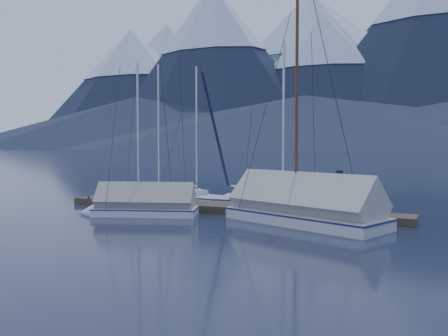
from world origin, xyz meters
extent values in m
plane|color=black|center=(0.00, 0.00, 0.00)|extent=(1000.00, 1000.00, 0.00)
cone|color=#475675|center=(-260.00, 420.00, 65.00)|extent=(308.00, 308.00, 130.00)
cone|color=silver|center=(-260.00, 420.00, 103.20)|extent=(133.24, 133.24, 54.60)
cone|color=#475675|center=(-110.00, 440.00, 75.00)|extent=(352.00, 352.00, 150.00)
cone|color=silver|center=(-110.00, 440.00, 119.00)|extent=(152.28, 152.28, 63.00)
cone|color=#192133|center=(-220.00, 300.00, 47.50)|extent=(209.00, 209.00, 95.00)
cone|color=silver|center=(-220.00, 300.00, 75.55)|extent=(90.41, 90.41, 39.90)
cone|color=#192133|center=(-140.00, 285.00, 57.50)|extent=(190.00, 190.00, 115.00)
cone|color=silver|center=(-140.00, 285.00, 91.35)|extent=(82.19, 82.19, 48.30)
cone|color=#192133|center=(-65.00, 295.00, 45.00)|extent=(171.00, 171.00, 90.00)
cone|color=silver|center=(-65.00, 295.00, 71.60)|extent=(73.97, 73.97, 37.80)
cone|color=#192133|center=(10.00, 310.00, 67.50)|extent=(228.00, 228.00, 135.00)
cone|color=#192133|center=(-180.00, 250.00, 17.50)|extent=(364.00, 364.00, 35.00)
cone|color=#192133|center=(-60.00, 240.00, 15.00)|extent=(416.00, 416.00, 30.00)
cube|color=#382D23|center=(0.00, 2.00, 0.17)|extent=(18.00, 1.50, 0.34)
cube|color=black|center=(-6.00, 2.00, -0.05)|extent=(3.00, 1.30, 0.30)
cube|color=black|center=(0.00, 2.00, -0.05)|extent=(3.00, 1.30, 0.30)
cube|color=black|center=(6.00, 2.00, -0.05)|extent=(3.00, 1.30, 0.30)
cylinder|color=#382D23|center=(-8.00, 2.70, 0.35)|extent=(0.12, 0.12, 0.35)
cylinder|color=#382D23|center=(-8.00, 1.30, 0.35)|extent=(0.12, 0.12, 0.35)
cylinder|color=#382D23|center=(-5.00, 2.70, 0.35)|extent=(0.12, 0.12, 0.35)
cylinder|color=#382D23|center=(-5.00, 1.30, 0.35)|extent=(0.12, 0.12, 0.35)
cylinder|color=#382D23|center=(-2.00, 2.70, 0.35)|extent=(0.12, 0.12, 0.35)
cylinder|color=#382D23|center=(-2.00, 1.30, 0.35)|extent=(0.12, 0.12, 0.35)
cylinder|color=#382D23|center=(1.00, 2.70, 0.35)|extent=(0.12, 0.12, 0.35)
cylinder|color=#382D23|center=(1.00, 1.30, 0.35)|extent=(0.12, 0.12, 0.35)
cylinder|color=#382D23|center=(4.00, 2.70, 0.35)|extent=(0.12, 0.12, 0.35)
cylinder|color=#382D23|center=(4.00, 1.30, 0.35)|extent=(0.12, 0.12, 0.35)
cylinder|color=#382D23|center=(7.00, 2.70, 0.35)|extent=(0.12, 0.12, 0.35)
cylinder|color=#382D23|center=(7.00, 1.30, 0.35)|extent=(0.12, 0.12, 0.35)
cube|color=white|center=(-6.04, 4.78, 0.12)|extent=(6.07, 4.16, 0.64)
cube|color=white|center=(-6.04, 4.78, -0.17)|extent=(4.92, 3.01, 0.29)
cube|color=#181643|center=(-6.04, 4.78, 0.39)|extent=(6.13, 4.20, 0.06)
cone|color=white|center=(-3.01, 6.16, 0.12)|extent=(1.74, 2.13, 1.85)
cube|color=white|center=(-6.31, 4.66, 0.58)|extent=(2.41, 2.07, 0.29)
cylinder|color=#B2B7BF|center=(-5.69, 4.94, 4.30)|extent=(0.12, 0.12, 7.72)
cylinder|color=#B2B7BF|center=(-6.92, 4.38, 1.01)|extent=(2.41, 1.16, 0.09)
cylinder|color=#26262B|center=(-4.38, 5.54, 4.30)|extent=(1.23, 2.66, 7.73)
cube|color=silver|center=(-3.39, 4.87, 0.11)|extent=(5.82, 3.00, 0.61)
cube|color=silver|center=(-3.39, 4.87, -0.17)|extent=(4.83, 2.01, 0.28)
cube|color=navy|center=(-3.39, 4.87, 0.37)|extent=(5.88, 3.03, 0.06)
cone|color=silver|center=(-0.27, 4.19, 0.11)|extent=(1.38, 1.95, 1.78)
cube|color=silver|center=(-3.66, 4.93, 0.56)|extent=(2.18, 1.68, 0.28)
cylinder|color=#B2B7BF|center=(-3.03, 4.79, 4.12)|extent=(0.11, 0.11, 7.41)
cylinder|color=#B2B7BF|center=(-4.29, 5.07, 0.97)|extent=(2.46, 0.62, 0.08)
cylinder|color=#26262B|center=(-1.67, 4.50, 4.12)|extent=(0.62, 2.74, 7.42)
cube|color=silver|center=(1.80, 4.67, 0.13)|extent=(6.51, 3.00, 0.69)
cube|color=silver|center=(1.80, 4.67, -0.19)|extent=(5.44, 1.93, 0.31)
cube|color=#172C45|center=(1.80, 4.67, 0.42)|extent=(6.58, 3.03, 0.06)
cone|color=silver|center=(5.37, 5.21, 0.13)|extent=(1.43, 2.16, 2.01)
cube|color=silver|center=(1.49, 4.63, 0.63)|extent=(2.39, 1.77, 0.31)
cylinder|color=#B2B7BF|center=(2.21, 4.74, 4.65)|extent=(0.13, 0.13, 8.36)
cylinder|color=#B2B7BF|center=(0.77, 4.52, 1.10)|extent=(2.81, 0.51, 0.09)
cylinder|color=#26262B|center=(3.76, 4.97, 4.65)|extent=(0.49, 3.13, 8.37)
cube|color=silver|center=(4.60, 0.15, 0.14)|extent=(7.44, 4.90, 0.75)
cube|color=silver|center=(4.60, 0.15, -0.20)|extent=(6.05, 3.47, 0.34)
cube|color=navy|center=(4.60, 0.15, 0.45)|extent=(7.52, 4.95, 0.07)
cone|color=silver|center=(0.87, 1.63, 0.14)|extent=(2.04, 2.68, 2.39)
cylinder|color=#592819|center=(4.18, 0.32, 5.04)|extent=(0.14, 0.14, 9.06)
cylinder|color=#592819|center=(5.66, -0.27, 1.19)|extent=(2.97, 1.26, 0.10)
cylinder|color=#26262B|center=(2.55, 0.96, 5.04)|extent=(1.33, 3.30, 9.06)
cube|color=#A9A89E|center=(4.60, 0.15, 0.96)|extent=(7.13, 4.81, 2.54)
cube|color=silver|center=(-2.88, -0.64, 0.10)|extent=(5.13, 3.24, 0.57)
cube|color=silver|center=(-2.88, -0.64, -0.16)|extent=(4.19, 2.27, 0.26)
cube|color=#1A184A|center=(-2.88, -0.64, 0.35)|extent=(5.18, 3.28, 0.05)
cone|color=silver|center=(-5.52, -1.58, 0.10)|extent=(1.45, 1.88, 1.66)
cylinder|color=#B2B7BF|center=(-3.20, -0.76, 3.84)|extent=(0.10, 0.10, 6.91)
cylinder|color=#B2B7BF|center=(-2.06, -0.35, 0.91)|extent=(2.08, 0.80, 0.08)
cylinder|color=#26262B|center=(-4.34, -1.16, 3.84)|extent=(0.83, 2.30, 6.91)
cube|color=gray|center=(-2.88, -0.64, 0.73)|extent=(4.92, 3.19, 1.76)
imported|color=black|center=(5.70, 2.29, 1.29)|extent=(0.58, 0.77, 1.89)
camera|label=1|loc=(9.85, -19.41, 3.44)|focal=38.00mm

